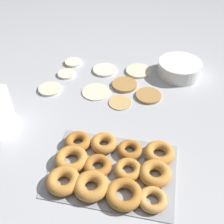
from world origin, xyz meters
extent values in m
plane|color=#B2B5BA|center=(0.00, 0.00, 0.00)|extent=(3.00, 3.00, 0.00)
cylinder|color=#B27F42|center=(0.06, 0.12, 0.01)|extent=(0.11, 0.11, 0.01)
cylinder|color=silver|center=(-0.05, 0.22, 0.01)|extent=(0.11, 0.11, 0.01)
cylinder|color=beige|center=(-0.25, 0.03, 0.01)|extent=(0.10, 0.10, 0.01)
cylinder|color=#B27F42|center=(0.17, 0.06, 0.01)|extent=(0.11, 0.11, 0.01)
cylinder|color=beige|center=(-0.05, 0.05, 0.00)|extent=(0.12, 0.12, 0.01)
cylinder|color=silver|center=(-0.22, 0.15, 0.01)|extent=(0.08, 0.08, 0.01)
cylinder|color=silver|center=(-0.21, 0.25, 0.01)|extent=(0.08, 0.08, 0.01)
cylinder|color=tan|center=(0.06, 0.00, 0.00)|extent=(0.09, 0.09, 0.01)
cylinder|color=beige|center=(0.10, 0.24, 0.01)|extent=(0.12, 0.12, 0.01)
cube|color=#93969B|center=(0.10, -0.33, 0.00)|extent=(0.39, 0.28, 0.01)
torus|color=#C68438|center=(-0.04, -0.41, 0.02)|extent=(0.10, 0.10, 0.03)
torus|color=#C68438|center=(0.05, -0.41, 0.02)|extent=(0.10, 0.10, 0.03)
torus|color=#B7752D|center=(0.15, -0.42, 0.02)|extent=(0.11, 0.11, 0.03)
torus|color=#D19347|center=(0.23, -0.42, 0.02)|extent=(0.08, 0.08, 0.02)
torus|color=#C68438|center=(-0.04, -0.33, 0.02)|extent=(0.11, 0.11, 0.03)
torus|color=#AD6B28|center=(0.05, -0.34, 0.02)|extent=(0.09, 0.09, 0.03)
torus|color=#C68438|center=(0.15, -0.33, 0.02)|extent=(0.09, 0.09, 0.03)
torus|color=#C68438|center=(0.23, -0.33, 0.02)|extent=(0.10, 0.10, 0.03)
torus|color=#AD6B28|center=(-0.04, -0.25, 0.02)|extent=(0.09, 0.09, 0.03)
torus|color=#C68438|center=(0.05, -0.24, 0.02)|extent=(0.09, 0.09, 0.03)
torus|color=#AD6B28|center=(0.14, -0.25, 0.02)|extent=(0.08, 0.08, 0.02)
torus|color=#C68438|center=(0.24, -0.25, 0.02)|extent=(0.10, 0.10, 0.03)
cylinder|color=white|center=(0.29, 0.26, 0.03)|extent=(0.19, 0.19, 0.06)
camera|label=1|loc=(0.20, -0.86, 0.73)|focal=45.00mm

